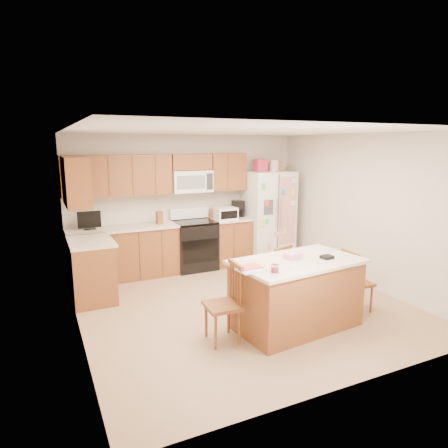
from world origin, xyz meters
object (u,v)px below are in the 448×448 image
island (296,293)px  windsor_chair_back (275,277)px  windsor_chair_right (356,282)px  stove (194,244)px  refrigerator (268,215)px  windsor_chair_left (224,305)px

island → windsor_chair_back: island is taller
island → windsor_chair_right: (1.06, 0.06, -0.04)m
stove → island: (0.30, -2.86, -0.02)m
stove → refrigerator: 1.63m
windsor_chair_back → island: bearing=-100.1°
refrigerator → stove: bearing=177.7°
windsor_chair_left → island: bearing=-2.4°
refrigerator → windsor_chair_back: bearing=-118.6°
windsor_chair_left → windsor_chair_back: windsor_chair_left is taller
windsor_chair_back → windsor_chair_right: (0.94, -0.63, -0.02)m
stove → windsor_chair_left: (-0.70, -2.82, -0.02)m
stove → refrigerator: size_ratio=0.55×
refrigerator → island: refrigerator is taller
windsor_chair_back → windsor_chair_right: bearing=-33.8°
refrigerator → windsor_chair_right: bearing=-94.5°
refrigerator → windsor_chair_right: size_ratio=2.33×
refrigerator → windsor_chair_right: 2.79m
windsor_chair_right → refrigerator: bearing=85.5°
island → windsor_chair_right: bearing=3.3°
windsor_chair_back → windsor_chair_right: size_ratio=1.05×
island → windsor_chair_left: bearing=177.6°
stove → windsor_chair_back: stove is taller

